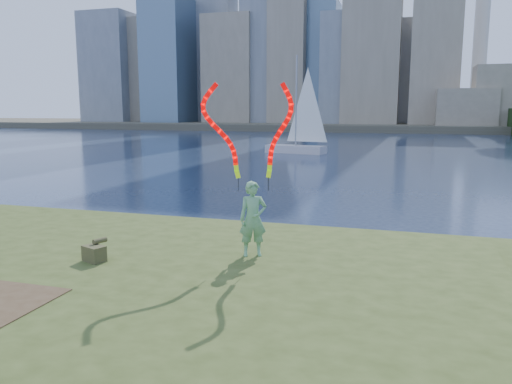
% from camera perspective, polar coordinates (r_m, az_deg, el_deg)
% --- Properties ---
extents(ground, '(320.00, 320.00, 0.00)m').
position_cam_1_polar(ground, '(10.83, -11.88, -12.15)').
color(ground, '#1A2842').
rests_on(ground, ground).
extents(grassy_knoll, '(20.00, 18.00, 0.80)m').
position_cam_1_polar(grassy_knoll, '(8.92, -19.25, -15.00)').
color(grassy_knoll, '#384819').
rests_on(grassy_knoll, ground).
extents(far_shore, '(320.00, 40.00, 1.20)m').
position_cam_1_polar(far_shore, '(103.96, 14.19, 7.37)').
color(far_shore, '#4E4939').
rests_on(far_shore, ground).
extents(woman_with_ribbons, '(1.88, 0.86, 4.01)m').
position_cam_1_polar(woman_with_ribbons, '(10.67, -0.33, 0.06)').
color(woman_with_ribbons, '#157820').
rests_on(woman_with_ribbons, grassy_knoll).
extents(canvas_bag, '(0.55, 0.61, 0.44)m').
position_cam_1_polar(canvas_bag, '(11.05, -17.97, -6.61)').
color(canvas_bag, '#464223').
rests_on(canvas_bag, grassy_knoll).
extents(sailboat, '(5.75, 2.83, 8.64)m').
position_cam_1_polar(sailboat, '(44.95, 4.91, 6.32)').
color(sailboat, silver).
rests_on(sailboat, ground).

